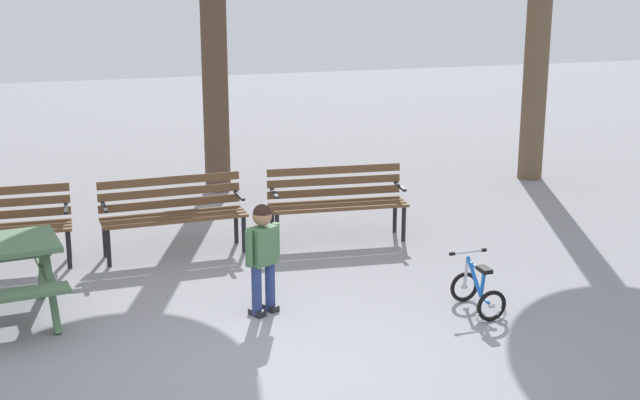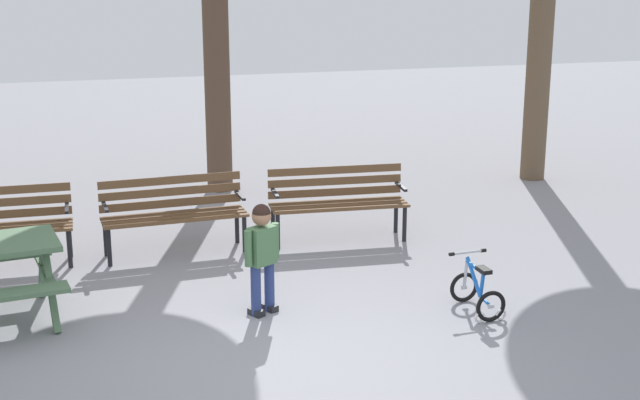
{
  "view_description": "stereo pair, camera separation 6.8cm",
  "coord_description": "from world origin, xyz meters",
  "px_view_note": "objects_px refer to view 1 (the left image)",
  "views": [
    {
      "loc": [
        -1.56,
        -6.7,
        3.31
      ],
      "look_at": [
        0.86,
        1.92,
        0.85
      ],
      "focal_mm": 51.31,
      "sensor_mm": 36.0,
      "label": 1
    },
    {
      "loc": [
        -1.5,
        -6.72,
        3.31
      ],
      "look_at": [
        0.86,
        1.92,
        0.85
      ],
      "focal_mm": 51.31,
      "sensor_mm": 36.0,
      "label": 2
    }
  ],
  "objects_px": {
    "park_bench_left": "(172,209)",
    "park_bench_right": "(336,197)",
    "kids_bicycle": "(478,291)",
    "child_standing": "(263,250)"
  },
  "relations": [
    {
      "from": "park_bench_left",
      "to": "park_bench_right",
      "type": "distance_m",
      "value": 1.91
    },
    {
      "from": "park_bench_left",
      "to": "kids_bicycle",
      "type": "bearing_deg",
      "value": -44.79
    },
    {
      "from": "park_bench_left",
      "to": "child_standing",
      "type": "xyz_separation_m",
      "value": [
        0.59,
        -2.03,
        0.12
      ]
    },
    {
      "from": "park_bench_left",
      "to": "child_standing",
      "type": "bearing_deg",
      "value": -73.71
    },
    {
      "from": "park_bench_left",
      "to": "kids_bicycle",
      "type": "relative_size",
      "value": 2.8
    },
    {
      "from": "park_bench_left",
      "to": "kids_bicycle",
      "type": "distance_m",
      "value": 3.61
    },
    {
      "from": "park_bench_left",
      "to": "park_bench_right",
      "type": "height_order",
      "value": "same"
    },
    {
      "from": "park_bench_left",
      "to": "park_bench_right",
      "type": "bearing_deg",
      "value": -0.37
    },
    {
      "from": "park_bench_left",
      "to": "child_standing",
      "type": "relative_size",
      "value": 1.53
    },
    {
      "from": "park_bench_right",
      "to": "kids_bicycle",
      "type": "distance_m",
      "value": 2.62
    }
  ]
}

